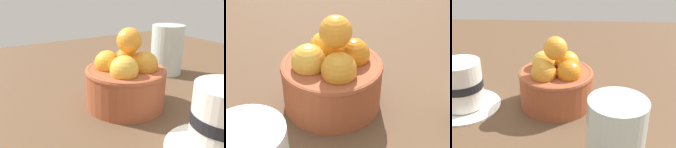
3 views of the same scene
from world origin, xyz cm
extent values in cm
cube|color=brown|center=(0.00, 0.00, -1.63)|extent=(116.06, 112.66, 3.26)
cylinder|color=#9E4C2D|center=(0.00, 0.00, 3.25)|extent=(13.19, 13.19, 6.50)
torus|color=#9E4C2D|center=(0.00, 0.00, 6.10)|extent=(13.39, 13.39, 1.00)
sphere|color=gold|center=(-1.92, -2.36, 7.33)|extent=(4.45, 4.45, 4.45)
sphere|color=orange|center=(2.36, -1.92, 7.33)|extent=(4.40, 4.40, 4.40)
sphere|color=orange|center=(1.92, 2.36, 7.33)|extent=(4.18, 4.18, 4.18)
sphere|color=gold|center=(-2.36, 1.92, 7.33)|extent=(4.25, 4.25, 4.25)
sphere|color=orange|center=(0.62, -0.43, 11.15)|extent=(4.09, 4.09, 4.09)
cylinder|color=white|center=(2.20, -16.62, 0.30)|extent=(12.88, 12.88, 0.60)
cylinder|color=white|center=(2.20, -16.62, 4.74)|extent=(7.35, 7.35, 8.28)
cylinder|color=black|center=(2.20, -16.62, 4.74)|extent=(7.51, 7.51, 1.49)
cylinder|color=silver|center=(17.76, 8.76, 5.60)|extent=(7.28, 7.28, 11.21)
camera|label=1|loc=(-21.52, -30.44, 18.94)|focal=38.42mm
camera|label=2|loc=(20.31, -29.21, 28.22)|focal=51.68mm
camera|label=3|loc=(47.77, 4.11, 28.72)|focal=47.65mm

